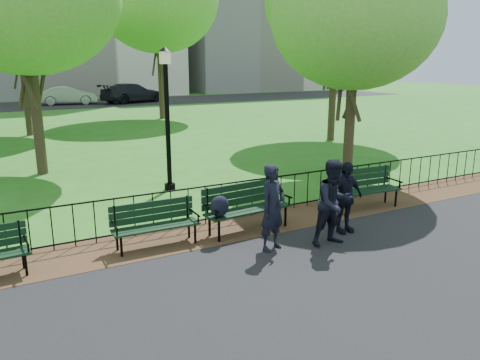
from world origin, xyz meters
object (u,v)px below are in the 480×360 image
park_bench_right_a (363,184)px  sedan_dark (132,93)px  person_mid (334,203)px  tree_far_c (16,6)px  lamppost (167,114)px  tree_near_e (356,17)px  tree_far_e (158,0)px  person_left (273,208)px  park_bench_left_a (155,219)px  park_bench_main (237,203)px  tree_mid_e (337,0)px  person_right (345,197)px  sedan_silver (68,95)px

park_bench_right_a → sedan_dark: 32.91m
person_mid → sedan_dark: size_ratio=0.30×
tree_far_c → lamppost: bearing=-78.5°
person_mid → sedan_dark: 34.75m
tree_near_e → tree_far_e: (0.05, 17.64, 2.32)m
person_left → person_mid: size_ratio=0.98×
park_bench_left_a → person_left: (1.93, -1.26, 0.30)m
park_bench_main → person_left: 1.12m
lamppost → sedan_dark: (7.08, 28.82, -1.30)m
person_left → sedan_dark: 34.61m
tree_near_e → tree_far_e: 17.79m
park_bench_left_a → tree_near_e: 8.67m
tree_mid_e → person_right: (-7.49, -9.68, -5.33)m
lamppost → tree_mid_e: tree_mid_e is taller
sedan_dark → person_left: bearing=149.1°
tree_far_c → person_mid: tree_far_c is taller
tree_far_e → person_right: 22.57m
park_bench_right_a → person_left: 3.59m
person_left → tree_far_c: bearing=81.0°
park_bench_main → sedan_silver: sedan_silver is taller
lamppost → sedan_silver: bearing=86.5°
park_bench_right_a → tree_mid_e: size_ratio=0.22×
sedan_dark → person_right: bearing=152.1°
tree_far_c → person_right: 19.17m
tree_mid_e → person_left: tree_mid_e is taller
tree_far_c → sedan_silver: size_ratio=1.86×
tree_far_e → person_mid: (-4.04, -21.83, -6.24)m
park_bench_left_a → park_bench_right_a: size_ratio=0.90×
tree_far_e → person_mid: tree_far_e is taller
park_bench_main → park_bench_right_a: bearing=-2.8°
lamppost → sedan_silver: (1.81, 29.52, -1.36)m
person_mid → person_right: bearing=35.9°
person_right → sedan_dark: size_ratio=0.27×
tree_far_c → sedan_dark: bearing=58.8°
person_right → sedan_silver: (-0.26, 34.54, 0.00)m
person_right → tree_far_e: bearing=81.8°
tree_far_e → sedan_dark: bearing=82.6°
park_bench_left_a → sedan_silver: size_ratio=0.37×
park_bench_main → sedan_silver: size_ratio=0.43×
park_bench_main → person_mid: person_mid is taller
park_bench_main → sedan_dark: sedan_dark is taller
person_left → sedan_silver: person_left is taller
sedan_dark → tree_far_e: bearing=153.2°
tree_far_c → tree_far_e: bearing=23.8°
person_left → person_mid: 1.24m
park_bench_right_a → tree_far_e: (1.85, 20.28, 6.50)m
park_bench_right_a → tree_far_e: size_ratio=0.19×
park_bench_main → person_left: size_ratio=1.19×
park_bench_right_a → person_mid: person_mid is taller
tree_far_c → sedan_dark: (9.69, 16.01, -5.19)m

